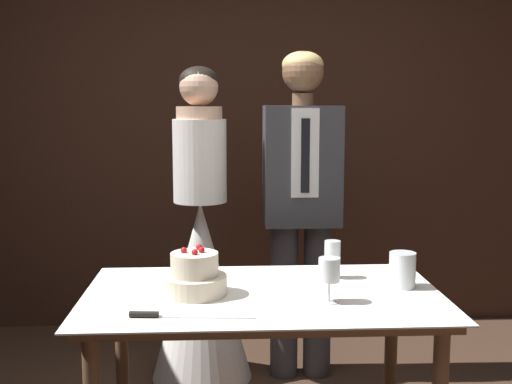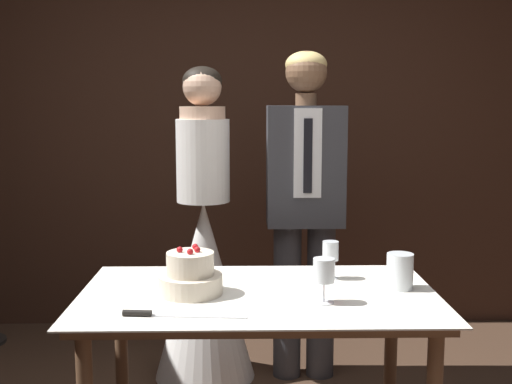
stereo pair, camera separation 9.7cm
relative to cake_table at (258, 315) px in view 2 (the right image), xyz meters
The scene contains 9 objects.
wall_back 1.99m from the cake_table, 92.51° to the left, with size 4.57×0.12×2.64m, color #382116.
cake_table is the anchor object (origin of this frame).
tiered_cake 0.30m from the cake_table, behind, with size 0.25×0.25×0.18m.
cake_knife 0.44m from the cake_table, 141.84° to the right, with size 0.43×0.06×0.02m.
wine_glass_near 0.41m from the cake_table, 32.87° to the left, with size 0.07×0.07×0.16m.
wine_glass_middle 0.33m from the cake_table, 28.92° to the right, with size 0.08×0.08×0.17m.
hurricane_candle 0.58m from the cake_table, ahead, with size 0.10×0.10×0.14m.
bride 1.00m from the cake_table, 105.62° to the left, with size 0.54×0.54×1.67m.
groom 1.05m from the cake_table, 74.37° to the left, with size 0.40×0.25×1.75m.
Camera 2 is at (0.03, -2.12, 1.48)m, focal length 45.00 mm.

